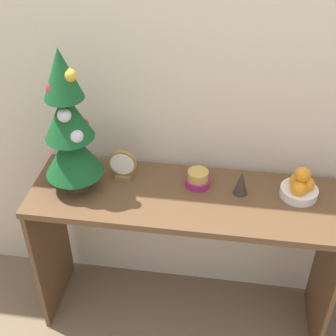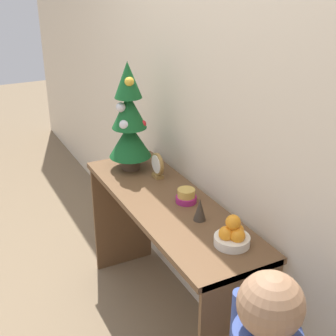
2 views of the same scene
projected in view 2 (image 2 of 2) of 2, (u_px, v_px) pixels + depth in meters
name	position (u px, v px, depth m)	size (l,w,h in m)	color
ground_plane	(134.00, 333.00, 2.56)	(12.00, 12.00, 0.00)	#7A664C
back_wall	(215.00, 100.00, 2.23)	(7.00, 0.05, 2.50)	beige
console_table	(168.00, 230.00, 2.40)	(1.30, 0.42, 0.76)	brown
mini_tree	(129.00, 120.00, 2.58)	(0.24, 0.24, 0.62)	#4C3828
fruit_bowl	(233.00, 235.00, 1.96)	(0.15, 0.15, 0.14)	silver
singing_bowl	(186.00, 196.00, 2.31)	(0.10, 0.10, 0.07)	#9E2366
desk_clock	(157.00, 166.00, 2.56)	(0.12, 0.04, 0.14)	olive
figurine	(200.00, 209.00, 2.14)	(0.06, 0.06, 0.11)	#382D23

